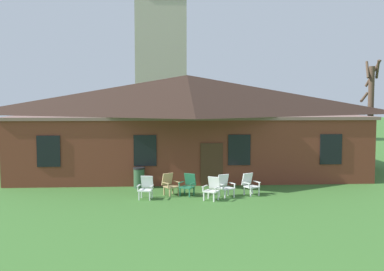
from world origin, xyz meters
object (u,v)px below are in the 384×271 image
Objects in this scene: lawn_chair_left_end at (188,184)px; trash_bin at (139,177)px; lawn_chair_right_end at (225,185)px; lawn_chair_far_side at (250,184)px; lawn_chair_near_door at (170,184)px; lawn_chair_middle at (212,188)px; lawn_chair_by_porch at (146,187)px.

trash_bin is (-2.25, 1.90, -0.00)m from lawn_chair_left_end.
trash_bin reaches higher than lawn_chair_left_end.
lawn_chair_left_end and lawn_chair_right_end have the same top height.
lawn_chair_far_side is at bearing 13.99° from lawn_chair_right_end.
trash_bin reaches higher than lawn_chair_near_door.
lawn_chair_middle is at bearing -41.50° from trash_bin.
lawn_chair_right_end is 0.98× the size of trash_bin.
lawn_chair_left_end is 1.35m from lawn_chair_middle.
lawn_chair_right_end is (1.59, -0.34, 0.00)m from lawn_chair_left_end.
lawn_chair_near_door is 0.83m from lawn_chair_left_end.
lawn_chair_middle is (1.78, -1.11, 0.00)m from lawn_chair_near_door.
lawn_chair_far_side is (2.72, -0.06, 0.00)m from lawn_chair_left_end.
lawn_chair_by_porch is 1.91m from lawn_chair_left_end.
lawn_chair_left_end is 1.00× the size of lawn_chair_far_side.
lawn_chair_left_end is at bearing 178.71° from lawn_chair_far_side.
lawn_chair_right_end is at bearing -30.27° from trash_bin.
lawn_chair_right_end is 1.00× the size of lawn_chair_far_side.
lawn_chair_left_end is 1.00× the size of lawn_chair_right_end.
lawn_chair_near_door is 1.00× the size of lawn_chair_left_end.
lawn_chair_left_end is (0.81, -0.16, 0.00)m from lawn_chair_near_door.
lawn_chair_left_end is at bearing 135.41° from lawn_chair_middle.
lawn_chair_near_door is at bearing 168.72° from lawn_chair_left_end.
lawn_chair_near_door is 1.00× the size of lawn_chair_far_side.
lawn_chair_by_porch and lawn_chair_left_end have the same top height.
lawn_chair_by_porch is 1.00× the size of lawn_chair_near_door.
lawn_chair_left_end is 2.72m from lawn_chair_far_side.
lawn_chair_near_door and lawn_chair_right_end have the same top height.
lawn_chair_far_side is (1.14, 0.28, 0.00)m from lawn_chair_right_end.
lawn_chair_left_end is at bearing 16.86° from lawn_chair_by_porch.
lawn_chair_by_porch and lawn_chair_near_door have the same top height.
lawn_chair_right_end is at bearing -166.01° from lawn_chair_far_side.
lawn_chair_middle is at bearing -8.10° from lawn_chair_by_porch.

